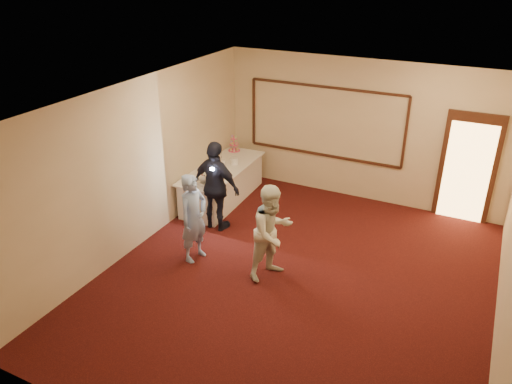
# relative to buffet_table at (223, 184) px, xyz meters

# --- Properties ---
(floor) EXTENTS (7.00, 7.00, 0.00)m
(floor) POSITION_rel_buffet_table_xyz_m (2.53, -2.03, -0.39)
(floor) COLOR black
(floor) RESTS_ON ground
(room_walls) EXTENTS (6.04, 7.04, 3.02)m
(room_walls) POSITION_rel_buffet_table_xyz_m (2.53, -2.03, 1.64)
(room_walls) COLOR beige
(room_walls) RESTS_ON floor
(wall_molding) EXTENTS (3.45, 0.04, 1.55)m
(wall_molding) POSITION_rel_buffet_table_xyz_m (1.73, 1.44, 1.21)
(wall_molding) COLOR black
(wall_molding) RESTS_ON room_walls
(doorway) EXTENTS (1.05, 0.07, 2.20)m
(doorway) POSITION_rel_buffet_table_xyz_m (4.68, 1.42, 0.69)
(doorway) COLOR black
(doorway) RESTS_ON floor
(buffet_table) EXTENTS (1.02, 2.45, 0.77)m
(buffet_table) POSITION_rel_buffet_table_xyz_m (0.00, 0.00, 0.00)
(buffet_table) COLOR silver
(buffet_table) RESTS_ON floor
(pavlova_tray) EXTENTS (0.42, 0.52, 0.17)m
(pavlova_tray) POSITION_rel_buffet_table_xyz_m (0.09, -0.80, 0.46)
(pavlova_tray) COLOR silver
(pavlova_tray) RESTS_ON buffet_table
(cupcake_stand) EXTENTS (0.27, 0.27, 0.40)m
(cupcake_stand) POSITION_rel_buffet_table_xyz_m (-0.24, 0.98, 0.52)
(cupcake_stand) COLOR #F04782
(cupcake_stand) RESTS_ON buffet_table
(plate_stack_a) EXTENTS (0.17, 0.17, 0.14)m
(plate_stack_a) POSITION_rel_buffet_table_xyz_m (-0.03, 0.04, 0.45)
(plate_stack_a) COLOR white
(plate_stack_a) RESTS_ON buffet_table
(plate_stack_b) EXTENTS (0.18, 0.18, 0.15)m
(plate_stack_b) POSITION_rel_buffet_table_xyz_m (0.15, 0.27, 0.46)
(plate_stack_b) COLOR white
(plate_stack_b) RESTS_ON buffet_table
(tart) EXTENTS (0.29, 0.29, 0.06)m
(tart) POSITION_rel_buffet_table_xyz_m (0.22, -0.39, 0.41)
(tart) COLOR white
(tart) RESTS_ON buffet_table
(man) EXTENTS (0.48, 0.64, 1.59)m
(man) POSITION_rel_buffet_table_xyz_m (0.70, -2.19, 0.41)
(man) COLOR #89A8E7
(man) RESTS_ON floor
(woman) EXTENTS (0.90, 0.98, 1.63)m
(woman) POSITION_rel_buffet_table_xyz_m (2.11, -2.06, 0.43)
(woman) COLOR silver
(woman) RESTS_ON floor
(guest) EXTENTS (1.09, 0.57, 1.77)m
(guest) POSITION_rel_buffet_table_xyz_m (0.51, -1.10, 0.50)
(guest) COLOR black
(guest) RESTS_ON floor
(camera_flash) EXTENTS (0.08, 0.06, 0.05)m
(camera_flash) POSITION_rel_buffet_table_xyz_m (0.58, -1.32, 0.96)
(camera_flash) COLOR white
(camera_flash) RESTS_ON guest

